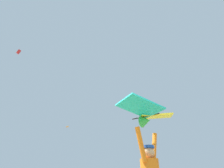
% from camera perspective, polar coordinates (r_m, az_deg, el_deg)
% --- Properties ---
extents(held_stunt_kite, '(1.62, 1.06, 0.39)m').
position_cam_1_polar(held_stunt_kite, '(3.97, 10.95, -9.12)').
color(held_stunt_kite, black).
extents(distant_kite_red_mid_right, '(0.65, 0.59, 0.88)m').
position_cam_1_polar(distant_kite_red_mid_right, '(36.41, -26.63, 8.79)').
color(distant_kite_red_mid_right, red).
extents(distant_kite_orange_low_right, '(0.59, 0.60, 0.23)m').
position_cam_1_polar(distant_kite_orange_low_right, '(31.69, -13.55, -12.54)').
color(distant_kite_orange_low_right, orange).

